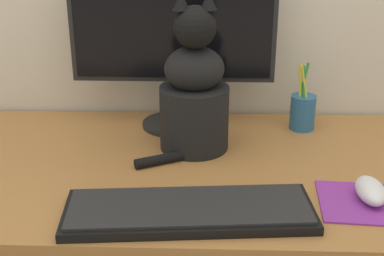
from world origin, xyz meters
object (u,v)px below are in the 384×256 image
at_px(keyboard, 189,210).
at_px(cat, 194,94).
at_px(pen_cup, 303,111).
at_px(computer_mouse_right, 371,191).
at_px(monitor, 173,36).

xyz_separation_m(keyboard, cat, (-0.00, 0.31, 0.13)).
bearing_deg(pen_cup, cat, -155.13).
bearing_deg(cat, computer_mouse_right, -40.42).
bearing_deg(pen_cup, computer_mouse_right, -78.07).
distance_m(monitor, computer_mouse_right, 0.61).
height_order(computer_mouse_right, cat, cat).
bearing_deg(monitor, computer_mouse_right, -42.28).
distance_m(computer_mouse_right, pen_cup, 0.38).
xyz_separation_m(computer_mouse_right, cat, (-0.36, 0.24, 0.12)).
bearing_deg(pen_cup, keyboard, -122.58).
xyz_separation_m(keyboard, computer_mouse_right, (0.36, 0.07, 0.01)).
distance_m(monitor, cat, 0.18).
height_order(monitor, cat, monitor).
relative_size(computer_mouse_right, cat, 0.28).
bearing_deg(cat, keyboard, -96.42).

